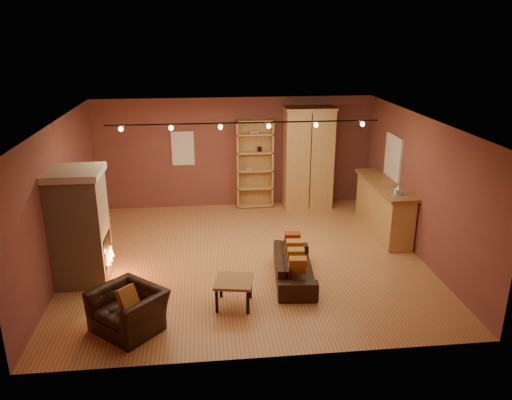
{
  "coord_description": "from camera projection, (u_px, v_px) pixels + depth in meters",
  "views": [
    {
      "loc": [
        -0.81,
        -9.15,
        4.43
      ],
      "look_at": [
        0.22,
        0.2,
        1.17
      ],
      "focal_mm": 35.0,
      "sensor_mm": 36.0,
      "label": 1
    }
  ],
  "objects": [
    {
      "name": "bookcase",
      "position": [
        254.0,
        163.0,
        12.74
      ],
      "size": [
        0.93,
        0.36,
        2.27
      ],
      "color": "tan",
      "rests_on": "floor"
    },
    {
      "name": "right_wall",
      "position": [
        419.0,
        186.0,
        10.03
      ],
      "size": [
        0.02,
        6.5,
        2.8
      ],
      "primitive_type": "cube",
      "color": "brown",
      "rests_on": "floor"
    },
    {
      "name": "armchair",
      "position": [
        128.0,
        303.0,
        7.6
      ],
      "size": [
        1.19,
        1.16,
        0.88
      ],
      "rotation": [
        0.0,
        0.0,
        -0.73
      ],
      "color": "black",
      "rests_on": "floor"
    },
    {
      "name": "right_window",
      "position": [
        393.0,
        157.0,
        11.26
      ],
      "size": [
        0.05,
        0.9,
        1.0
      ],
      "primitive_type": "cube",
      "color": "white",
      "rests_on": "right_wall"
    },
    {
      "name": "tissue_box",
      "position": [
        398.0,
        191.0,
        10.23
      ],
      "size": [
        0.11,
        0.11,
        0.21
      ],
      "rotation": [
        0.0,
        0.0,
        -0.05
      ],
      "color": "#8ECCE4",
      "rests_on": "bar_counter"
    },
    {
      "name": "loveseat",
      "position": [
        294.0,
        262.0,
        9.14
      ],
      "size": [
        0.69,
        1.8,
        0.75
      ],
      "rotation": [
        0.0,
        0.0,
        1.47
      ],
      "color": "black",
      "rests_on": "floor"
    },
    {
      "name": "coffee_table",
      "position": [
        234.0,
        284.0,
        8.29
      ],
      "size": [
        0.71,
        0.71,
        0.46
      ],
      "rotation": [
        0.0,
        0.0,
        -0.18
      ],
      "color": "#956336",
      "rests_on": "floor"
    },
    {
      "name": "fireplace",
      "position": [
        80.0,
        227.0,
        8.9
      ],
      "size": [
        1.01,
        0.98,
        2.12
      ],
      "color": "tan",
      "rests_on": "floor"
    },
    {
      "name": "ceiling",
      "position": [
        246.0,
        120.0,
        9.21
      ],
      "size": [
        7.0,
        7.0,
        0.0
      ],
      "primitive_type": "plane",
      "rotation": [
        3.14,
        0.0,
        0.0
      ],
      "color": "#552E1A",
      "rests_on": "back_wall"
    },
    {
      "name": "bar_counter",
      "position": [
        383.0,
        207.0,
        11.23
      ],
      "size": [
        0.65,
        2.44,
        1.17
      ],
      "color": "tan",
      "rests_on": "floor"
    },
    {
      "name": "armoire",
      "position": [
        308.0,
        158.0,
        12.63
      ],
      "size": [
        1.27,
        0.72,
        2.58
      ],
      "color": "tan",
      "rests_on": "floor"
    },
    {
      "name": "floor",
      "position": [
        247.0,
        258.0,
        10.12
      ],
      "size": [
        7.0,
        7.0,
        0.0
      ],
      "primitive_type": "plane",
      "color": "#A26639",
      "rests_on": "ground"
    },
    {
      "name": "track_rail",
      "position": [
        245.0,
        125.0,
        9.43
      ],
      "size": [
        5.2,
        0.09,
        0.13
      ],
      "color": "black",
      "rests_on": "ceiling"
    },
    {
      "name": "back_window",
      "position": [
        183.0,
        148.0,
        12.52
      ],
      "size": [
        0.56,
        0.04,
        0.86
      ],
      "primitive_type": "cube",
      "color": "white",
      "rests_on": "back_wall"
    },
    {
      "name": "back_wall",
      "position": [
        235.0,
        153.0,
        12.72
      ],
      "size": [
        7.0,
        0.02,
        2.8
      ],
      "primitive_type": "cube",
      "color": "brown",
      "rests_on": "floor"
    },
    {
      "name": "left_wall",
      "position": [
        60.0,
        199.0,
        9.3
      ],
      "size": [
        0.02,
        6.5,
        2.8
      ],
      "primitive_type": "cube",
      "color": "brown",
      "rests_on": "floor"
    }
  ]
}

